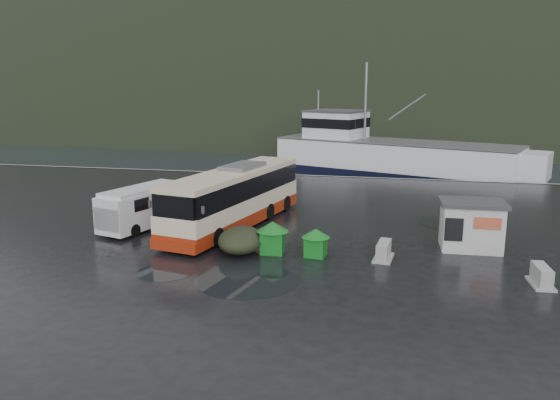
% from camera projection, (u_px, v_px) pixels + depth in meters
% --- Properties ---
extents(ground, '(160.00, 160.00, 0.00)m').
position_uv_depth(ground, '(279.00, 243.00, 26.91)').
color(ground, black).
rests_on(ground, ground).
extents(harbor_water, '(300.00, 180.00, 0.02)m').
position_uv_depth(harbor_water, '(374.00, 115.00, 132.03)').
color(harbor_water, black).
rests_on(harbor_water, ground).
extents(quay_edge, '(160.00, 0.60, 1.50)m').
position_uv_depth(quay_edge, '(329.00, 176.00, 46.02)').
color(quay_edge, '#999993').
rests_on(quay_edge, ground).
extents(headland, '(780.00, 540.00, 570.00)m').
position_uv_depth(headland, '(408.00, 98.00, 263.78)').
color(headland, black).
rests_on(headland, ground).
extents(coach_bus, '(5.41, 12.19, 3.34)m').
position_uv_depth(coach_bus, '(235.00, 226.00, 30.24)').
color(coach_bus, beige).
rests_on(coach_bus, ground).
extents(white_van, '(3.39, 5.81, 2.29)m').
position_uv_depth(white_van, '(145.00, 228.00, 29.82)').
color(white_van, silver).
rests_on(white_van, ground).
extents(waste_bin_left, '(1.14, 1.14, 1.50)m').
position_uv_depth(waste_bin_left, '(273.00, 253.00, 25.47)').
color(waste_bin_left, '#136F1D').
rests_on(waste_bin_left, ground).
extents(waste_bin_right, '(1.03, 1.03, 1.30)m').
position_uv_depth(waste_bin_right, '(316.00, 256.00, 24.97)').
color(waste_bin_right, '#136F1D').
rests_on(waste_bin_right, ground).
extents(dome_tent, '(2.47, 3.20, 1.16)m').
position_uv_depth(dome_tent, '(241.00, 252.00, 25.58)').
color(dome_tent, '#262C1A').
rests_on(dome_tent, ground).
extents(ticket_kiosk, '(3.03, 2.32, 2.34)m').
position_uv_depth(ticket_kiosk, '(469.00, 249.00, 26.06)').
color(ticket_kiosk, beige).
rests_on(ticket_kiosk, ground).
extents(jersey_barrier_a, '(0.97, 1.67, 0.79)m').
position_uv_depth(jersey_barrier_a, '(383.00, 259.00, 24.56)').
color(jersey_barrier_a, '#999993').
rests_on(jersey_barrier_a, ground).
extents(jersey_barrier_b, '(0.86, 1.60, 0.78)m').
position_uv_depth(jersey_barrier_b, '(540.00, 285.00, 21.41)').
color(jersey_barrier_b, '#999993').
rests_on(jersey_barrier_b, ground).
extents(fishing_trawler, '(28.39, 15.66, 11.21)m').
position_uv_depth(fishing_trawler, '(394.00, 162.00, 54.15)').
color(fishing_trawler, silver).
rests_on(fishing_trawler, ground).
extents(puddles, '(15.15, 14.89, 0.01)m').
position_uv_depth(puddles, '(315.00, 256.00, 24.97)').
color(puddles, black).
rests_on(puddles, ground).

